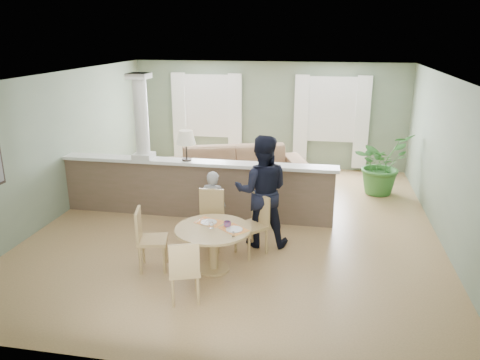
% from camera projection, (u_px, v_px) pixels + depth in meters
% --- Properties ---
extents(ground, '(8.00, 8.00, 0.00)m').
position_uv_depth(ground, '(240.00, 223.00, 8.71)').
color(ground, tan).
rests_on(ground, ground).
extents(room_shell, '(7.02, 8.02, 2.71)m').
position_uv_depth(room_shell, '(245.00, 121.00, 8.75)').
color(room_shell, gray).
rests_on(room_shell, ground).
extents(pony_wall, '(5.32, 0.38, 2.70)m').
position_uv_depth(pony_wall, '(191.00, 181.00, 8.86)').
color(pony_wall, brown).
rests_on(pony_wall, ground).
extents(sofa, '(3.33, 2.12, 0.91)m').
position_uv_depth(sofa, '(236.00, 169.00, 10.57)').
color(sofa, brown).
rests_on(sofa, ground).
extents(houseplant, '(1.57, 1.58, 1.33)m').
position_uv_depth(houseplant, '(381.00, 164.00, 10.17)').
color(houseplant, '#336F2C').
rests_on(houseplant, ground).
extents(dining_table, '(1.12, 1.12, 0.77)m').
position_uv_depth(dining_table, '(214.00, 237.00, 6.86)').
color(dining_table, tan).
rests_on(dining_table, ground).
extents(chair_far_boy, '(0.44, 0.44, 0.96)m').
position_uv_depth(chair_far_boy, '(210.00, 216.00, 7.65)').
color(chair_far_boy, tan).
rests_on(chair_far_boy, ground).
extents(chair_far_man, '(0.61, 0.61, 0.96)m').
position_uv_depth(chair_far_man, '(255.00, 222.00, 7.43)').
color(chair_far_man, tan).
rests_on(chair_far_man, ground).
extents(chair_near, '(0.51, 0.51, 0.89)m').
position_uv_depth(chair_near, '(184.00, 269.00, 6.04)').
color(chair_near, tan).
rests_on(chair_near, ground).
extents(chair_side, '(0.52, 0.52, 0.95)m').
position_uv_depth(chair_side, '(147.00, 236.00, 6.91)').
color(chair_side, tan).
rests_on(chair_side, ground).
extents(child_person, '(0.47, 0.33, 1.21)m').
position_uv_depth(child_person, '(213.00, 205.00, 7.91)').
color(child_person, '#95959A').
rests_on(child_person, ground).
extents(man_person, '(0.98, 0.80, 1.86)m').
position_uv_depth(man_person, '(262.00, 191.00, 7.61)').
color(man_person, black).
rests_on(man_person, ground).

